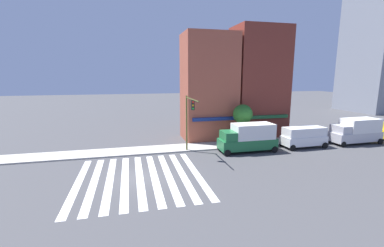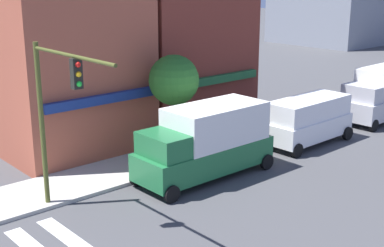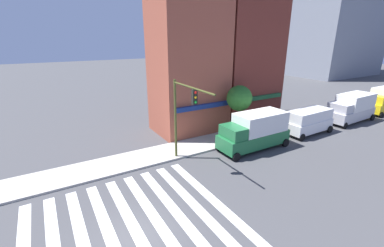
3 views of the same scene
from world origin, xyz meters
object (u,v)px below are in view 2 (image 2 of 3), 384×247
object	(u,v)px
pedestrian_grey_coat	(205,120)
street_tree	(174,81)
box_truck_silver	(384,93)
van_white	(308,119)
traffic_signal	(56,102)
box_truck_green	(206,141)

from	to	relation	value
pedestrian_grey_coat	street_tree	distance (m)	3.96
street_tree	pedestrian_grey_coat	bearing A→B (deg)	19.08
box_truck_silver	street_tree	distance (m)	14.05
van_white	box_truck_silver	size ratio (longest dim) A/B	0.81
traffic_signal	box_truck_green	world-z (taller)	traffic_signal
traffic_signal	pedestrian_grey_coat	world-z (taller)	traffic_signal
traffic_signal	street_tree	distance (m)	7.37
traffic_signal	van_white	bearing A→B (deg)	-2.24
van_white	pedestrian_grey_coat	world-z (taller)	van_white
box_truck_green	van_white	world-z (taller)	box_truck_green
box_truck_green	box_truck_silver	bearing A→B (deg)	-0.17
van_white	street_tree	distance (m)	7.36
van_white	street_tree	size ratio (longest dim) A/B	1.08
box_truck_silver	street_tree	size ratio (longest dim) A/B	1.34
van_white	street_tree	xyz separation A→B (m)	(-6.38, 2.80, 2.37)
van_white	traffic_signal	bearing A→B (deg)	176.63
pedestrian_grey_coat	van_white	bearing A→B (deg)	99.85
street_tree	traffic_signal	bearing A→B (deg)	-161.97
van_white	street_tree	bearing A→B (deg)	155.18
street_tree	box_truck_green	bearing A→B (deg)	-101.55
box_truck_green	street_tree	bearing A→B (deg)	78.28
pedestrian_grey_coat	traffic_signal	bearing A→B (deg)	-14.85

